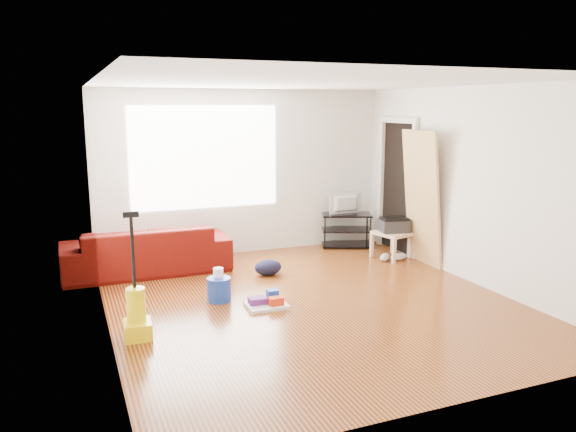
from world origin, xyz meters
name	(u,v)px	position (x,y,z in m)	size (l,w,h in m)	color
room	(312,194)	(0.07, 0.15, 1.25)	(4.51, 5.01, 2.51)	#501606
sofa	(148,272)	(-1.59, 1.95, 0.00)	(2.22, 0.87, 0.65)	#510D03
tv_stand	(346,229)	(1.63, 2.22, 0.28)	(0.90, 0.71, 0.54)	black
tv	(347,204)	(1.63, 2.22, 0.70)	(0.56, 0.07, 0.32)	black
side_table	(394,236)	(1.95, 1.31, 0.34)	(0.61, 0.61, 0.41)	tan
printer	(394,225)	(1.95, 1.31, 0.51)	(0.47, 0.39, 0.22)	#232325
bucket	(219,301)	(-0.98, 0.45, 0.00)	(0.28, 0.28, 0.28)	#193AA4
toilet_paper	(219,284)	(-0.97, 0.49, 0.19)	(0.12, 0.12, 0.11)	white
cleaning_tray	(267,302)	(-0.52, 0.06, 0.05)	(0.45, 0.37, 0.16)	white
backpack	(268,275)	(-0.09, 1.21, 0.00)	(0.37, 0.30, 0.21)	black
sneakers	(392,257)	(1.85, 1.19, 0.05)	(0.48, 0.26, 0.11)	silver
vacuum	(137,315)	(-2.00, -0.27, 0.23)	(0.28, 0.31, 1.25)	yellow
door_panel	(419,264)	(2.13, 0.91, 0.00)	(0.04, 0.77, 1.93)	tan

